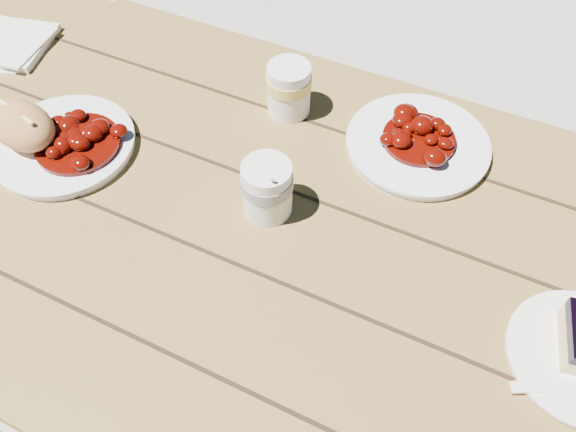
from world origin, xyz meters
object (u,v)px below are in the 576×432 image
at_px(coffee_cup, 267,189).
at_px(second_plate, 417,145).
at_px(picnic_table, 258,275).
at_px(main_plate, 64,146).
at_px(bread_roll, 22,125).
at_px(second_cup, 289,89).

bearing_deg(coffee_cup, second_plate, 52.95).
distance_m(picnic_table, coffee_cup, 0.21).
height_order(main_plate, coffee_cup, coffee_cup).
distance_m(main_plate, coffee_cup, 0.38).
distance_m(coffee_cup, second_plate, 0.29).
height_order(picnic_table, bread_roll, bread_roll).
bearing_deg(second_plate, coffee_cup, -127.05).
distance_m(picnic_table, bread_roll, 0.47).
relative_size(main_plate, second_cup, 2.46).
bearing_deg(second_cup, second_plate, 1.75).
bearing_deg(coffee_cup, main_plate, -174.74).
relative_size(bread_roll, second_cup, 1.39).
bearing_deg(bread_roll, second_cup, 37.34).
xyz_separation_m(bread_roll, second_plate, (0.60, 0.28, -0.04)).
relative_size(coffee_cup, second_cup, 1.00).
distance_m(bread_roll, second_plate, 0.66).
height_order(coffee_cup, second_cup, same).
height_order(bread_roll, second_plate, bread_roll).
distance_m(picnic_table, main_plate, 0.40).
bearing_deg(main_plate, second_cup, 39.87).
bearing_deg(second_cup, bread_roll, -142.66).
height_order(picnic_table, main_plate, main_plate).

